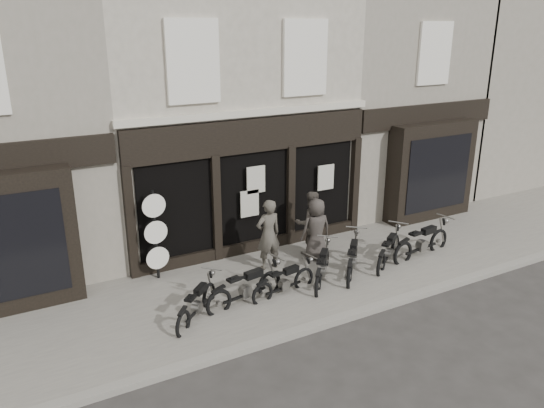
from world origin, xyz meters
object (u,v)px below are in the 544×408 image
motorcycle_0 (197,306)px  motorcycle_5 (389,253)px  man_centre (310,223)px  motorcycle_1 (246,290)px  motorcycle_3 (322,270)px  motorcycle_2 (284,284)px  man_left (268,235)px  advert_sign_post (156,239)px  motorcycle_6 (422,245)px  man_right (316,229)px  motorcycle_4 (352,261)px

motorcycle_0 → motorcycle_5: bearing=-41.9°
motorcycle_5 → man_centre: bearing=101.0°
motorcycle_1 → motorcycle_3: motorcycle_1 is taller
motorcycle_1 → motorcycle_5: (4.35, 0.09, -0.01)m
motorcycle_1 → motorcycle_2: (0.99, -0.07, -0.05)m
man_left → advert_sign_post: (-2.73, 0.81, 0.12)m
motorcycle_2 → motorcycle_6: bearing=-8.5°
man_centre → man_right: 0.38m
motorcycle_3 → advert_sign_post: advert_sign_post is taller
motorcycle_4 → man_right: size_ratio=1.01×
motorcycle_4 → motorcycle_6: bearing=-49.9°
man_left → motorcycle_6: bearing=160.8°
motorcycle_0 → man_left: 2.99m
motorcycle_5 → motorcycle_6: size_ratio=0.81×
motorcycle_4 → man_right: (-0.40, 1.14, 0.57)m
motorcycle_2 → motorcycle_6: 4.49m
motorcycle_5 → man_right: man_right is taller
motorcycle_2 → man_centre: (1.80, 1.68, 0.68)m
man_left → advert_sign_post: advert_sign_post is taller
motorcycle_3 → man_centre: 1.77m
motorcycle_1 → man_left: size_ratio=1.11×
motorcycle_1 → motorcycle_5: 4.35m
motorcycle_3 → man_left: 1.67m
motorcycle_0 → motorcycle_1: size_ratio=0.73×
man_right → motorcycle_6: bearing=163.2°
man_centre → advert_sign_post: (-4.22, 0.53, 0.16)m
motorcycle_0 → man_left: (2.55, 1.40, 0.71)m
man_centre → motorcycle_3: bearing=81.5°
motorcycle_1 → motorcycle_6: size_ratio=0.94×
advert_sign_post → motorcycle_1: bearing=-59.8°
motorcycle_5 → man_left: size_ratio=0.95×
motorcycle_5 → motorcycle_1: bearing=146.7°
motorcycle_0 → man_left: bearing=-14.7°
motorcycle_1 → advert_sign_post: 2.69m
motorcycle_2 → motorcycle_5: bearing=-6.9°
man_left → motorcycle_1: bearing=43.7°
motorcycle_5 → man_right: (-1.60, 1.16, 0.59)m
motorcycle_6 → advert_sign_post: (-6.90, 2.13, 0.77)m
motorcycle_0 → motorcycle_1: (1.23, 0.07, 0.04)m
motorcycle_3 → motorcycle_5: bearing=-47.8°
motorcycle_6 → man_left: man_left is taller
motorcycle_5 → motorcycle_6: bearing=-38.2°
motorcycle_1 → man_left: 1.99m
advert_sign_post → motorcycle_6: bearing=-20.5°
man_centre → advert_sign_post: advert_sign_post is taller
motorcycle_0 → motorcycle_1: 1.23m
motorcycle_4 → motorcycle_5: motorcycle_4 is taller
motorcycle_3 → motorcycle_6: 3.29m
motorcycle_1 → man_centre: (2.80, 1.61, 0.63)m
motorcycle_4 → motorcycle_5: bearing=-48.5°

